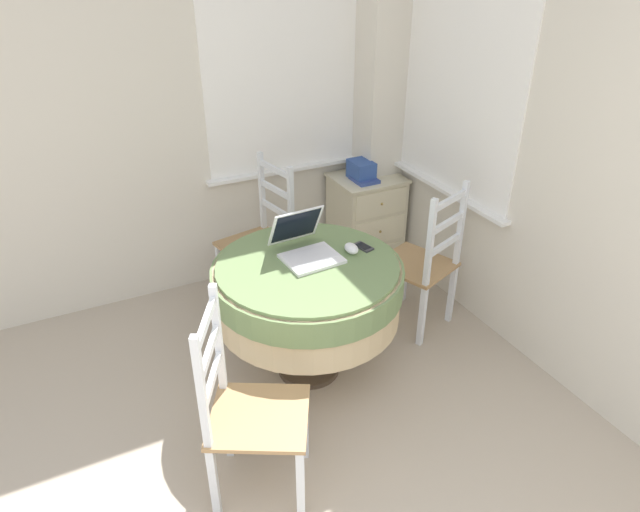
% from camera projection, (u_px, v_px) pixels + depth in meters
% --- Properties ---
extents(corner_room_shell, '(4.34, 5.24, 2.55)m').
position_uv_depth(corner_room_shell, '(375.00, 152.00, 2.91)').
color(corner_room_shell, beige).
rests_on(corner_room_shell, ground_plane).
extents(round_dining_table, '(1.03, 1.03, 0.72)m').
position_uv_depth(round_dining_table, '(308.00, 288.00, 3.09)').
color(round_dining_table, '#4C3D2D').
rests_on(round_dining_table, ground_plane).
extents(laptop, '(0.32, 0.38, 0.24)m').
position_uv_depth(laptop, '(306.00, 247.00, 3.08)').
color(laptop, white).
rests_on(laptop, round_dining_table).
extents(computer_mouse, '(0.07, 0.10, 0.05)m').
position_uv_depth(computer_mouse, '(351.00, 248.00, 3.11)').
color(computer_mouse, white).
rests_on(computer_mouse, round_dining_table).
extents(cell_phone, '(0.08, 0.13, 0.01)m').
position_uv_depth(cell_phone, '(363.00, 247.00, 3.17)').
color(cell_phone, '#2D2D33').
rests_on(cell_phone, round_dining_table).
extents(dining_chair_near_back_window, '(0.49, 0.47, 0.99)m').
position_uv_depth(dining_chair_near_back_window, '(261.00, 240.00, 3.82)').
color(dining_chair_near_back_window, '#A87F51').
rests_on(dining_chair_near_back_window, ground_plane).
extents(dining_chair_near_right_window, '(0.52, 0.54, 0.99)m').
position_uv_depth(dining_chair_near_right_window, '(423.00, 264.00, 3.55)').
color(dining_chair_near_right_window, '#A87F51').
rests_on(dining_chair_near_right_window, ground_plane).
extents(dining_chair_camera_near, '(0.56, 0.55, 0.99)m').
position_uv_depth(dining_chair_camera_near, '(247.00, 412.00, 2.45)').
color(dining_chair_camera_near, '#A87F51').
rests_on(dining_chair_camera_near, ground_plane).
extents(corner_cabinet, '(0.50, 0.44, 0.69)m').
position_uv_depth(corner_cabinet, '(366.00, 219.00, 4.35)').
color(corner_cabinet, beige).
rests_on(corner_cabinet, ground_plane).
extents(storage_box, '(0.15, 0.19, 0.14)m').
position_uv_depth(storage_box, '(361.00, 170.00, 4.12)').
color(storage_box, '#2D4C93').
rests_on(storage_box, corner_cabinet).
extents(book_on_cabinet, '(0.16, 0.19, 0.02)m').
position_uv_depth(book_on_cabinet, '(364.00, 180.00, 4.11)').
color(book_on_cabinet, '#33478C').
rests_on(book_on_cabinet, corner_cabinet).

